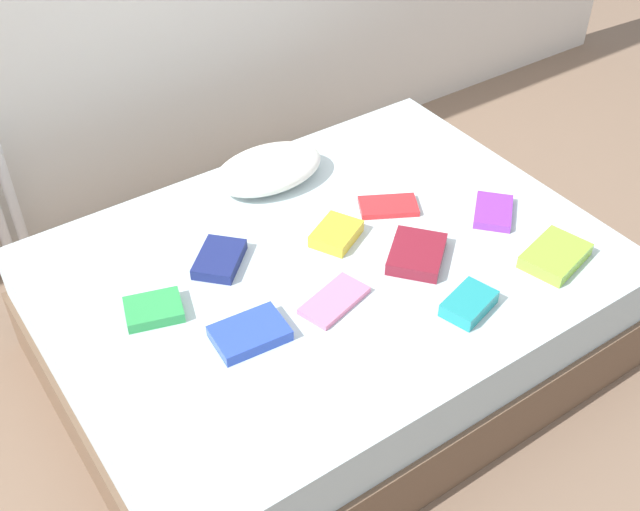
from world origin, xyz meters
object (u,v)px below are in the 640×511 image
(textbook_green, at_px, (154,310))
(textbook_maroon, at_px, (417,254))
(textbook_red, at_px, (388,206))
(pillow, at_px, (269,169))
(textbook_pink, at_px, (334,301))
(textbook_purple, at_px, (493,212))
(textbook_lime, at_px, (555,256))
(textbook_teal, at_px, (469,304))
(textbook_blue, at_px, (250,333))
(textbook_yellow, at_px, (336,234))
(bed, at_px, (327,309))
(textbook_navy, at_px, (219,259))

(textbook_green, bearing_deg, textbook_maroon, -0.09)
(textbook_green, height_order, textbook_red, textbook_green)
(pillow, distance_m, textbook_pink, 0.75)
(textbook_green, xyz_separation_m, textbook_purple, (1.30, -0.24, -0.00))
(textbook_lime, bearing_deg, pillow, 105.93)
(textbook_red, xyz_separation_m, textbook_maroon, (-0.10, -0.29, 0.01))
(pillow, bearing_deg, textbook_teal, -80.91)
(pillow, relative_size, textbook_blue, 1.98)
(textbook_maroon, bearing_deg, textbook_purple, -35.28)
(pillow, xyz_separation_m, textbook_lime, (0.58, -1.00, -0.04))
(textbook_teal, height_order, textbook_pink, textbook_teal)
(textbook_green, relative_size, textbook_teal, 1.01)
(textbook_pink, bearing_deg, textbook_yellow, 37.59)
(bed, bearing_deg, textbook_yellow, 39.86)
(textbook_green, bearing_deg, textbook_yellow, 15.38)
(textbook_green, xyz_separation_m, textbook_lime, (1.29, -0.57, 0.01))
(textbook_red, bearing_deg, pillow, 153.06)
(textbook_navy, xyz_separation_m, textbook_yellow, (0.42, -0.12, 0.00))
(textbook_purple, relative_size, textbook_maroon, 0.89)
(textbook_teal, distance_m, textbook_lime, 0.42)
(textbook_green, xyz_separation_m, textbook_blue, (0.21, -0.27, 0.00))
(textbook_teal, xyz_separation_m, textbook_red, (0.12, 0.59, -0.01))
(textbook_navy, distance_m, textbook_pink, 0.45)
(textbook_maroon, bearing_deg, textbook_teal, -134.19)
(textbook_yellow, relative_size, textbook_maroon, 0.79)
(textbook_green, bearing_deg, textbook_purple, 6.52)
(bed, bearing_deg, textbook_navy, 149.40)
(bed, relative_size, textbook_navy, 9.60)
(textbook_purple, bearing_deg, textbook_maroon, 142.21)
(textbook_navy, bearing_deg, textbook_purple, -62.61)
(textbook_pink, xyz_separation_m, textbook_maroon, (0.37, 0.02, 0.01))
(bed, bearing_deg, textbook_red, 17.04)
(pillow, distance_m, textbook_green, 0.83)
(bed, xyz_separation_m, textbook_blue, (-0.43, -0.18, 0.27))
(textbook_yellow, bearing_deg, textbook_red, -20.11)
(textbook_green, height_order, textbook_maroon, textbook_maroon)
(pillow, height_order, textbook_navy, pillow)
(bed, distance_m, textbook_teal, 0.60)
(textbook_purple, bearing_deg, bed, 125.14)
(textbook_teal, distance_m, textbook_navy, 0.88)
(pillow, distance_m, textbook_red, 0.51)
(textbook_red, height_order, textbook_pink, textbook_red)
(textbook_teal, bearing_deg, textbook_blue, 139.97)
(textbook_green, bearing_deg, bed, 8.45)
(bed, relative_size, textbook_teal, 10.84)
(textbook_blue, distance_m, textbook_red, 0.84)
(textbook_red, relative_size, textbook_purple, 1.08)
(textbook_yellow, bearing_deg, textbook_lime, -71.34)
(textbook_green, distance_m, textbook_blue, 0.34)
(pillow, height_order, textbook_blue, pillow)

